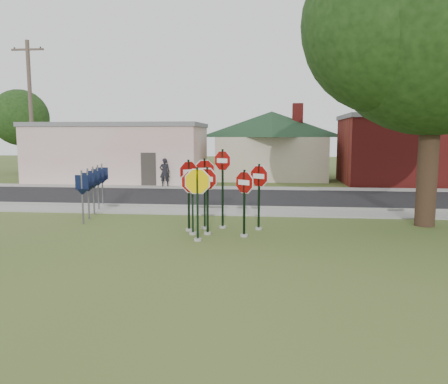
# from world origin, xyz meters

# --- Properties ---
(ground) EXTENTS (120.00, 120.00, 0.00)m
(ground) POSITION_xyz_m (0.00, 0.00, 0.00)
(ground) COLOR #38501E
(ground) RESTS_ON ground
(sidewalk_near) EXTENTS (60.00, 1.60, 0.06)m
(sidewalk_near) POSITION_xyz_m (0.00, 5.50, 0.03)
(sidewalk_near) COLOR gray
(sidewalk_near) RESTS_ON ground
(road) EXTENTS (60.00, 7.00, 0.04)m
(road) POSITION_xyz_m (0.00, 10.00, 0.02)
(road) COLOR black
(road) RESTS_ON ground
(sidewalk_far) EXTENTS (60.00, 1.60, 0.06)m
(sidewalk_far) POSITION_xyz_m (0.00, 14.30, 0.03)
(sidewalk_far) COLOR gray
(sidewalk_far) RESTS_ON ground
(curb) EXTENTS (60.00, 0.20, 0.14)m
(curb) POSITION_xyz_m (0.00, 6.50, 0.07)
(curb) COLOR gray
(curb) RESTS_ON ground
(stop_sign_center) EXTENTS (0.90, 0.42, 2.34)m
(stop_sign_center) POSITION_xyz_m (-0.16, 1.25, 1.41)
(stop_sign_center) COLOR gray
(stop_sign_center) RESTS_ON ground
(stop_sign_yellow) EXTENTS (1.10, 0.24, 2.41)m
(stop_sign_yellow) POSITION_xyz_m (-0.35, 0.34, 1.47)
(stop_sign_yellow) COLOR gray
(stop_sign_yellow) RESTS_ON ground
(stop_sign_left) EXTENTS (1.04, 0.24, 2.28)m
(stop_sign_left) POSITION_xyz_m (-0.65, 1.18, 1.38)
(stop_sign_left) COLOR gray
(stop_sign_left) RESTS_ON ground
(stop_sign_right) EXTENTS (0.80, 0.62, 2.27)m
(stop_sign_right) POSITION_xyz_m (1.06, 1.05, 1.37)
(stop_sign_right) COLOR gray
(stop_sign_right) RESTS_ON ground
(stop_sign_back_right) EXTENTS (0.85, 0.53, 2.89)m
(stop_sign_back_right) POSITION_xyz_m (0.22, 2.31, 1.79)
(stop_sign_back_right) COLOR gray
(stop_sign_back_right) RESTS_ON ground
(stop_sign_back_left) EXTENTS (0.94, 0.37, 2.57)m
(stop_sign_back_left) POSITION_xyz_m (-0.39, 2.12, 1.58)
(stop_sign_back_left) COLOR gray
(stop_sign_back_left) RESTS_ON ground
(stop_sign_far_right) EXTENTS (0.85, 0.63, 2.40)m
(stop_sign_far_right) POSITION_xyz_m (1.50, 2.19, 1.47)
(stop_sign_far_right) COLOR gray
(stop_sign_far_right) RESTS_ON ground
(stop_sign_far_left) EXTENTS (0.74, 0.73, 2.55)m
(stop_sign_far_left) POSITION_xyz_m (-0.88, 1.72, 1.57)
(stop_sign_far_left) COLOR gray
(stop_sign_far_left) RESTS_ON ground
(route_sign_row) EXTENTS (1.43, 4.63, 2.00)m
(route_sign_row) POSITION_xyz_m (-5.40, 4.50, 1.22)
(route_sign_row) COLOR #59595E
(route_sign_row) RESTS_ON ground
(building_stucco) EXTENTS (12.20, 6.20, 4.20)m
(building_stucco) POSITION_xyz_m (-9.00, 18.00, 2.15)
(building_stucco) COLOR silver
(building_stucco) RESTS_ON ground
(building_house) EXTENTS (11.60, 11.60, 6.20)m
(building_house) POSITION_xyz_m (2.00, 22.00, 3.65)
(building_house) COLOR beige
(building_house) RESTS_ON ground
(building_brick) EXTENTS (10.20, 6.20, 4.75)m
(building_brick) POSITION_xyz_m (12.00, 18.50, 2.40)
(building_brick) COLOR maroon
(building_brick) RESTS_ON ground
(oak_tree) EXTENTS (11.72, 11.12, 11.37)m
(oak_tree) POSITION_xyz_m (7.50, 3.50, 7.30)
(oak_tree) COLOR black
(oak_tree) RESTS_ON ground
(utility_pole_near) EXTENTS (2.20, 0.26, 9.50)m
(utility_pole_near) POSITION_xyz_m (-14.00, 15.20, 4.97)
(utility_pole_near) COLOR #47392F
(utility_pole_near) RESTS_ON ground
(bg_tree_left) EXTENTS (4.90, 4.90, 7.35)m
(bg_tree_left) POSITION_xyz_m (-20.00, 24.00, 4.88)
(bg_tree_left) COLOR black
(bg_tree_left) RESTS_ON ground
(pedestrian) EXTENTS (0.76, 0.60, 1.81)m
(pedestrian) POSITION_xyz_m (-4.83, 14.60, 0.96)
(pedestrian) COLOR black
(pedestrian) RESTS_ON sidewalk_far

